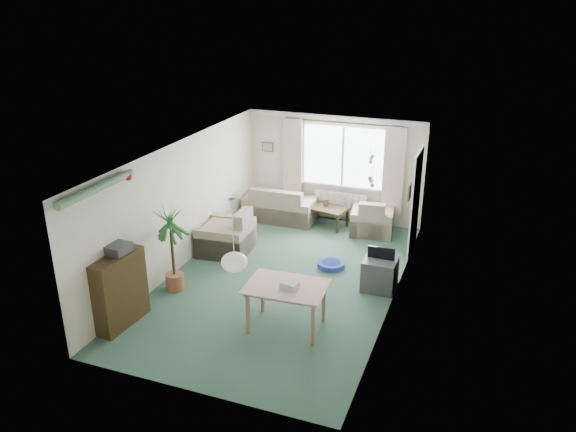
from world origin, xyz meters
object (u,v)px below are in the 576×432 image
(coffee_table, at_px, (325,216))
(armchair_left, at_px, (226,231))
(sofa, at_px, (281,203))
(dining_table, at_px, (286,307))
(bookshelf, at_px, (120,290))
(armchair_corner, at_px, (372,216))
(pet_bed, at_px, (331,264))
(houseplant, at_px, (172,248))
(tv_cube, at_px, (380,273))

(coffee_table, bearing_deg, armchair_left, -126.22)
(sofa, distance_m, coffee_table, 1.07)
(dining_table, bearing_deg, sofa, 112.42)
(sofa, distance_m, bookshelf, 5.01)
(armchair_corner, xyz_separation_m, pet_bed, (-0.36, -1.89, -0.34))
(sofa, xyz_separation_m, armchair_corner, (2.13, -0.02, -0.01))
(armchair_left, height_order, houseplant, houseplant)
(armchair_corner, bearing_deg, coffee_table, -8.98)
(bookshelf, relative_size, houseplant, 0.74)
(houseplant, bearing_deg, armchair_left, 85.02)
(armchair_corner, bearing_deg, sofa, -8.33)
(pet_bed, bearing_deg, armchair_left, -178.25)
(bookshelf, bearing_deg, sofa, 85.55)
(houseplant, bearing_deg, dining_table, -10.75)
(houseplant, bearing_deg, armchair_corner, 53.89)
(bookshelf, distance_m, houseplant, 1.28)
(coffee_table, relative_size, houseplant, 0.62)
(armchair_corner, xyz_separation_m, armchair_left, (-2.53, -1.96, 0.06))
(dining_table, height_order, tv_cube, dining_table)
(sofa, distance_m, armchair_corner, 2.13)
(houseplant, relative_size, tv_cube, 2.56)
(tv_cube, relative_size, pet_bed, 1.20)
(dining_table, bearing_deg, bookshelf, -161.50)
(sofa, xyz_separation_m, bookshelf, (-0.74, -4.95, 0.19))
(bookshelf, relative_size, tv_cube, 1.89)
(armchair_left, relative_size, bookshelf, 0.85)
(armchair_left, distance_m, houseplant, 1.76)
(houseplant, height_order, dining_table, houseplant)
(sofa, height_order, bookshelf, bookshelf)
(sofa, distance_m, armchair_left, 2.02)
(armchair_left, bearing_deg, coffee_table, 139.18)
(tv_cube, xyz_separation_m, pet_bed, (-1.02, 0.47, -0.23))
(armchair_corner, distance_m, houseplant, 4.57)
(coffee_table, bearing_deg, sofa, 180.00)
(sofa, xyz_separation_m, tv_cube, (2.80, -2.38, -0.12))
(armchair_corner, relative_size, houseplant, 0.55)
(coffee_table, distance_m, bookshelf, 5.28)
(sofa, height_order, houseplant, houseplant)
(dining_table, bearing_deg, pet_bed, 88.16)
(sofa, bearing_deg, armchair_left, 77.42)
(sofa, bearing_deg, bookshelf, 80.32)
(sofa, height_order, armchair_corner, sofa)
(armchair_left, distance_m, pet_bed, 2.21)
(armchair_left, bearing_deg, armchair_corner, 123.11)
(sofa, height_order, armchair_left, armchair_left)
(bookshelf, height_order, dining_table, bookshelf)
(bookshelf, xyz_separation_m, pet_bed, (2.52, 3.03, -0.54))
(dining_table, bearing_deg, armchair_corner, 84.04)
(sofa, relative_size, armchair_corner, 1.82)
(armchair_left, distance_m, tv_cube, 3.23)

